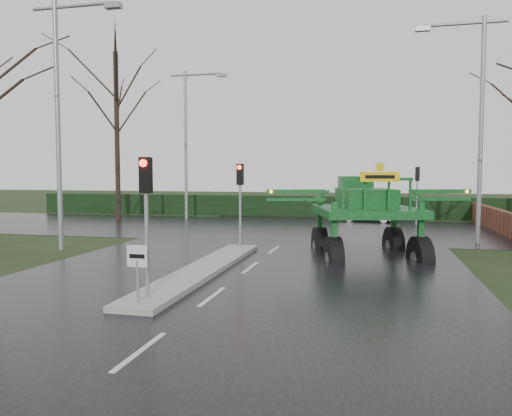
% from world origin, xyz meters
% --- Properties ---
extents(ground, '(140.00, 140.00, 0.00)m').
position_xyz_m(ground, '(0.00, 0.00, 0.00)').
color(ground, black).
rests_on(ground, ground).
extents(road_main, '(14.00, 80.00, 0.02)m').
position_xyz_m(road_main, '(0.00, 10.00, 0.00)').
color(road_main, black).
rests_on(road_main, ground).
extents(road_cross, '(80.00, 12.00, 0.02)m').
position_xyz_m(road_cross, '(0.00, 16.00, 0.01)').
color(road_cross, black).
rests_on(road_cross, ground).
extents(median_island, '(1.20, 10.00, 0.16)m').
position_xyz_m(median_island, '(-1.30, 3.00, 0.09)').
color(median_island, gray).
rests_on(median_island, ground).
extents(hedge_row, '(44.00, 0.90, 1.50)m').
position_xyz_m(hedge_row, '(0.00, 24.00, 0.75)').
color(hedge_row, black).
rests_on(hedge_row, ground).
extents(brick_wall, '(0.40, 20.00, 1.20)m').
position_xyz_m(brick_wall, '(10.50, 16.00, 0.60)').
color(brick_wall, '#592D1E').
rests_on(brick_wall, ground).
extents(keep_left_sign, '(0.50, 0.07, 1.35)m').
position_xyz_m(keep_left_sign, '(-1.30, -1.50, 1.06)').
color(keep_left_sign, gray).
rests_on(keep_left_sign, ground).
extents(traffic_signal_near, '(0.26, 0.33, 3.52)m').
position_xyz_m(traffic_signal_near, '(-1.30, -1.01, 2.59)').
color(traffic_signal_near, gray).
rests_on(traffic_signal_near, ground).
extents(traffic_signal_mid, '(0.26, 0.33, 3.52)m').
position_xyz_m(traffic_signal_mid, '(-1.30, 7.49, 2.59)').
color(traffic_signal_mid, gray).
rests_on(traffic_signal_mid, ground).
extents(traffic_signal_far, '(0.26, 0.33, 3.52)m').
position_xyz_m(traffic_signal_far, '(6.50, 20.01, 2.59)').
color(traffic_signal_far, gray).
rests_on(traffic_signal_far, ground).
extents(street_light_left_near, '(3.85, 0.30, 10.00)m').
position_xyz_m(street_light_left_near, '(-8.19, 6.00, 5.99)').
color(street_light_left_near, gray).
rests_on(street_light_left_near, ground).
extents(street_light_right, '(3.85, 0.30, 10.00)m').
position_xyz_m(street_light_right, '(8.19, 12.00, 5.99)').
color(street_light_right, gray).
rests_on(street_light_right, ground).
extents(street_light_left_far, '(3.85, 0.30, 10.00)m').
position_xyz_m(street_light_left_far, '(-8.19, 20.00, 5.99)').
color(street_light_left_far, gray).
rests_on(street_light_left_far, ground).
extents(tree_left_far, '(7.70, 7.70, 13.26)m').
position_xyz_m(tree_left_far, '(-12.50, 18.00, 7.15)').
color(tree_left_far, black).
rests_on(tree_left_far, ground).
extents(crop_sprayer, '(7.64, 5.68, 4.40)m').
position_xyz_m(crop_sprayer, '(2.52, 6.26, 2.08)').
color(crop_sprayer, black).
rests_on(crop_sprayer, ground).
extents(white_sedan, '(3.93, 2.04, 1.23)m').
position_xyz_m(white_sedan, '(3.63, 21.11, 0.00)').
color(white_sedan, white).
rests_on(white_sedan, ground).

